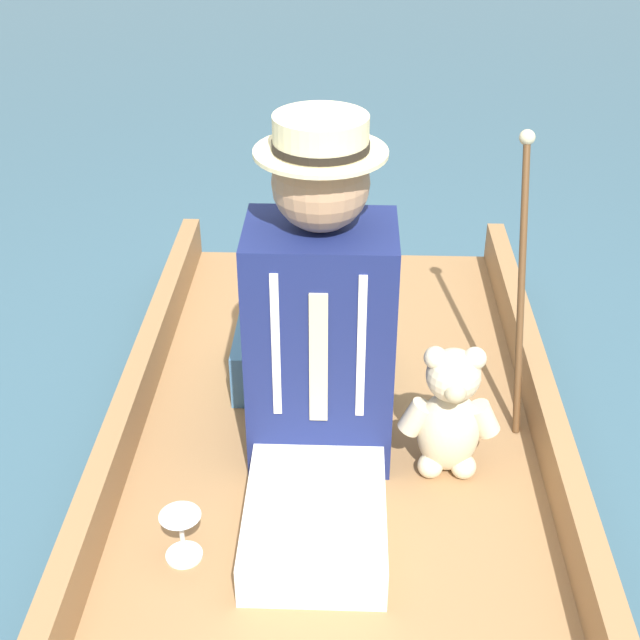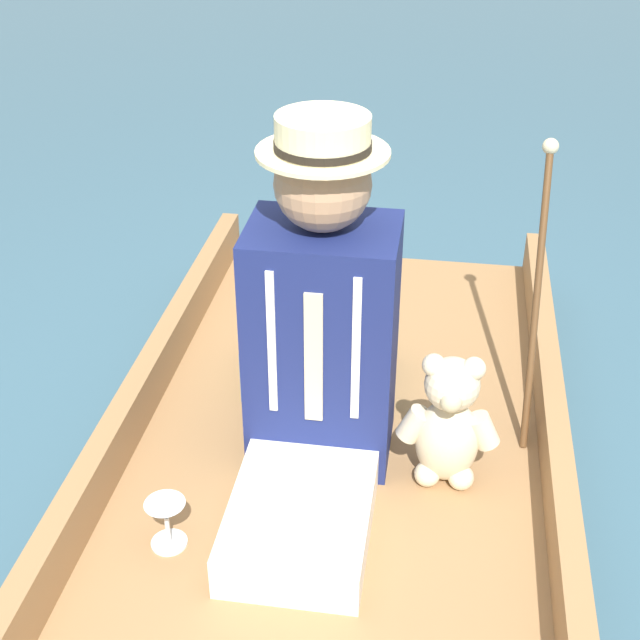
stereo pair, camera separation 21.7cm
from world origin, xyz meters
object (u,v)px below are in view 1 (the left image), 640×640
walking_cane (523,256)px  wine_glass (181,526)px  seated_person (320,343)px  teddy_bear (450,414)px

walking_cane → wine_glass: bearing=39.7°
seated_person → wine_glass: 0.55m
seated_person → wine_glass: bearing=45.4°
teddy_bear → wine_glass: (0.64, 0.34, -0.08)m
teddy_bear → wine_glass: teddy_bear is taller
seated_person → teddy_bear: seated_person is taller
walking_cane → seated_person: bearing=32.2°
teddy_bear → wine_glass: bearing=27.9°
wine_glass → teddy_bear: bearing=-152.1°
seated_person → walking_cane: seated_person is taller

